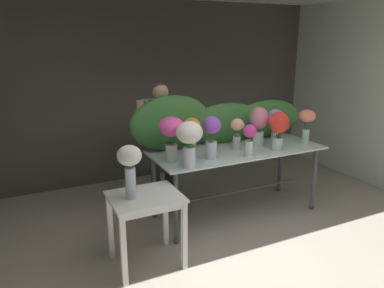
% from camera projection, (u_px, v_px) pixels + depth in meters
% --- Properties ---
extents(ground_plane, '(7.56, 7.56, 0.00)m').
position_uv_depth(ground_plane, '(204.00, 213.00, 4.84)').
color(ground_plane, '#9E9384').
extents(wall_back, '(5.74, 0.12, 2.77)m').
position_uv_depth(wall_back, '(155.00, 91.00, 5.94)').
color(wall_back, '#4C4742').
rests_on(wall_back, ground).
extents(wall_right, '(0.12, 3.56, 2.77)m').
position_uv_depth(wall_right, '(371.00, 94.00, 5.66)').
color(wall_right, silver).
rests_on(wall_right, ground).
extents(display_table_glass, '(2.17, 0.89, 0.88)m').
position_uv_depth(display_table_glass, '(237.00, 159.00, 4.64)').
color(display_table_glass, silver).
rests_on(display_table_glass, ground).
extents(side_table_white, '(0.68, 0.57, 0.74)m').
position_uv_depth(side_table_white, '(145.00, 206.00, 3.60)').
color(side_table_white, white).
rests_on(side_table_white, ground).
extents(florist, '(0.63, 0.24, 1.66)m').
position_uv_depth(florist, '(162.00, 132.00, 4.78)').
color(florist, '#232328').
rests_on(florist, ground).
extents(foliage_backdrop, '(2.49, 0.26, 0.67)m').
position_uv_depth(foliage_backdrop, '(221.00, 121.00, 4.78)').
color(foliage_backdrop, '#387033').
rests_on(foliage_backdrop, display_table_glass).
extents(vase_scarlet_stock, '(0.27, 0.24, 0.48)m').
position_uv_depth(vase_scarlet_stock, '(278.00, 126.00, 4.48)').
color(vase_scarlet_stock, silver).
rests_on(vase_scarlet_stock, display_table_glass).
extents(vase_rosy_hydrangea, '(0.26, 0.23, 0.50)m').
position_uv_depth(vase_rosy_hydrangea, '(259.00, 123.00, 4.66)').
color(vase_rosy_hydrangea, silver).
rests_on(vase_rosy_hydrangea, display_table_glass).
extents(vase_lilac_anemones, '(0.22, 0.21, 0.42)m').
position_uv_depth(vase_lilac_anemones, '(275.00, 119.00, 4.96)').
color(vase_lilac_anemones, silver).
rests_on(vase_lilac_anemones, display_table_glass).
extents(vase_magenta_dahlias, '(0.16, 0.16, 0.38)m').
position_uv_depth(vase_magenta_dahlias, '(249.00, 138.00, 4.26)').
color(vase_magenta_dahlias, silver).
rests_on(vase_magenta_dahlias, display_table_glass).
extents(vase_peach_carnations, '(0.18, 0.16, 0.39)m').
position_uv_depth(vase_peach_carnations, '(237.00, 131.00, 4.53)').
color(vase_peach_carnations, silver).
rests_on(vase_peach_carnations, display_table_glass).
extents(vase_sunset_roses, '(0.21, 0.21, 0.42)m').
position_uv_depth(vase_sunset_roses, '(192.00, 131.00, 4.41)').
color(vase_sunset_roses, silver).
rests_on(vase_sunset_roses, display_table_glass).
extents(vase_violet_tulips, '(0.20, 0.20, 0.49)m').
position_uv_depth(vase_violet_tulips, '(212.00, 134.00, 4.15)').
color(vase_violet_tulips, silver).
rests_on(vase_violet_tulips, display_table_glass).
extents(vase_ivory_snapdragons, '(0.28, 0.28, 0.50)m').
position_uv_depth(vase_ivory_snapdragons, '(189.00, 138.00, 3.86)').
color(vase_ivory_snapdragons, silver).
rests_on(vase_ivory_snapdragons, display_table_glass).
extents(vase_fuchsia_ranunculus, '(0.29, 0.29, 0.51)m').
position_uv_depth(vase_fuchsia_ranunculus, '(171.00, 132.00, 4.04)').
color(vase_fuchsia_ranunculus, silver).
rests_on(vase_fuchsia_ranunculus, display_table_glass).
extents(vase_coral_lilies, '(0.24, 0.22, 0.44)m').
position_uv_depth(vase_coral_lilies, '(307.00, 121.00, 4.78)').
color(vase_coral_lilies, silver).
rests_on(vase_coral_lilies, display_table_glass).
extents(vase_white_roses_tall, '(0.23, 0.23, 0.52)m').
position_uv_depth(vase_white_roses_tall, '(130.00, 165.00, 3.42)').
color(vase_white_roses_tall, silver).
rests_on(vase_white_roses_tall, side_table_white).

